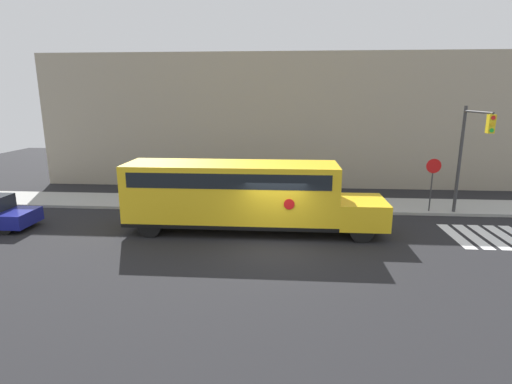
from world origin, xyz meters
name	(u,v)px	position (x,y,z in m)	size (l,w,h in m)	color
ground_plane	(275,248)	(0.00, 0.00, 0.00)	(60.00, 60.00, 0.00)	black
sidewalk_strip	(278,204)	(0.00, 6.50, 0.07)	(44.00, 3.00, 0.15)	#9E9E99
building_backdrop	(281,120)	(0.00, 13.00, 4.33)	(32.00, 4.00, 8.66)	#9E937F
crosswalk_stripes	(489,237)	(9.21, 2.00, 0.00)	(3.30, 3.20, 0.01)	white
school_bus	(241,193)	(-1.60, 1.99, 1.76)	(11.34, 2.57, 3.08)	yellow
stop_sign	(432,177)	(7.80, 5.36, 1.92)	(0.74, 0.10, 2.88)	#38383A
traffic_light	(469,147)	(9.03, 4.48, 3.60)	(0.28, 2.83, 5.48)	#38383A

